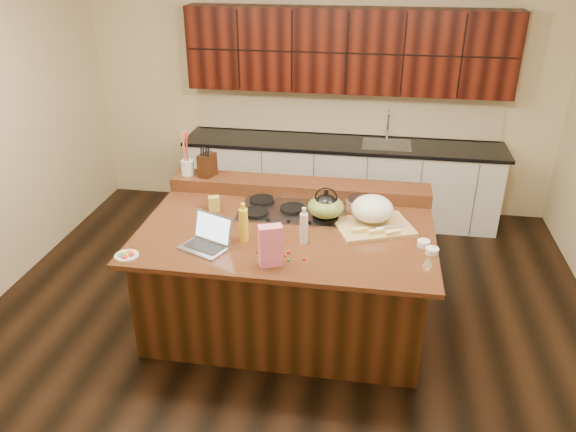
# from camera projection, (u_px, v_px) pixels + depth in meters

# --- Properties ---
(room) EXTENTS (5.52, 5.02, 2.72)m
(room) POSITION_uv_depth(u_px,v_px,m) (287.00, 179.00, 4.43)
(room) COLOR black
(room) RESTS_ON ground
(island) EXTENTS (2.40, 1.60, 0.92)m
(island) POSITION_uv_depth(u_px,v_px,m) (287.00, 274.00, 4.82)
(island) COLOR black
(island) RESTS_ON ground
(back_ledge) EXTENTS (2.40, 0.30, 0.12)m
(back_ledge) POSITION_uv_depth(u_px,v_px,m) (299.00, 187.00, 5.21)
(back_ledge) COLOR black
(back_ledge) RESTS_ON island
(cooktop) EXTENTS (0.92, 0.52, 0.05)m
(cooktop) POSITION_uv_depth(u_px,v_px,m) (293.00, 210.00, 4.88)
(cooktop) COLOR gray
(cooktop) RESTS_ON island
(back_counter) EXTENTS (3.70, 0.66, 2.40)m
(back_counter) POSITION_uv_depth(u_px,v_px,m) (344.00, 137.00, 6.52)
(back_counter) COLOR silver
(back_counter) RESTS_ON ground
(kettle) EXTENTS (0.28, 0.28, 0.20)m
(kettle) POSITION_uv_depth(u_px,v_px,m) (326.00, 206.00, 4.66)
(kettle) COLOR black
(kettle) RESTS_ON cooktop
(green_bowl) EXTENTS (0.39, 0.39, 0.17)m
(green_bowl) POSITION_uv_depth(u_px,v_px,m) (326.00, 207.00, 4.67)
(green_bowl) COLOR olive
(green_bowl) RESTS_ON cooktop
(laptop) EXTENTS (0.43, 0.39, 0.24)m
(laptop) POSITION_uv_depth(u_px,v_px,m) (208.00, 238.00, 4.31)
(laptop) COLOR #B7B7BC
(laptop) RESTS_ON island
(oil_bottle) EXTENTS (0.09, 0.09, 0.27)m
(oil_bottle) POSITION_uv_depth(u_px,v_px,m) (244.00, 225.00, 4.36)
(oil_bottle) COLOR yellow
(oil_bottle) RESTS_ON island
(vinegar_bottle) EXTENTS (0.07, 0.07, 0.25)m
(vinegar_bottle) POSITION_uv_depth(u_px,v_px,m) (304.00, 228.00, 4.33)
(vinegar_bottle) COLOR silver
(vinegar_bottle) RESTS_ON island
(wooden_tray) EXTENTS (0.72, 0.63, 0.24)m
(wooden_tray) POSITION_uv_depth(u_px,v_px,m) (373.00, 213.00, 4.62)
(wooden_tray) COLOR tan
(wooden_tray) RESTS_ON island
(ramekin_a) EXTENTS (0.12, 0.12, 0.04)m
(ramekin_a) POSITION_uv_depth(u_px,v_px,m) (424.00, 243.00, 4.33)
(ramekin_a) COLOR white
(ramekin_a) RESTS_ON island
(ramekin_b) EXTENTS (0.11, 0.11, 0.04)m
(ramekin_b) POSITION_uv_depth(u_px,v_px,m) (432.00, 251.00, 4.23)
(ramekin_b) COLOR white
(ramekin_b) RESTS_ON island
(ramekin_c) EXTENTS (0.13, 0.13, 0.04)m
(ramekin_c) POSITION_uv_depth(u_px,v_px,m) (360.00, 209.00, 4.88)
(ramekin_c) COLOR white
(ramekin_c) RESTS_ON island
(strainer_bowl) EXTENTS (0.27, 0.27, 0.09)m
(strainer_bowl) POSITION_uv_depth(u_px,v_px,m) (359.00, 205.00, 4.90)
(strainer_bowl) COLOR #996B3F
(strainer_bowl) RESTS_ON island
(kitchen_timer) EXTENTS (0.11, 0.11, 0.07)m
(kitchen_timer) POSITION_uv_depth(u_px,v_px,m) (428.00, 261.00, 4.07)
(kitchen_timer) COLOR silver
(kitchen_timer) RESTS_ON island
(pink_bag) EXTENTS (0.19, 0.15, 0.31)m
(pink_bag) POSITION_uv_depth(u_px,v_px,m) (271.00, 246.00, 4.03)
(pink_bag) COLOR pink
(pink_bag) RESTS_ON island
(candy_plate) EXTENTS (0.20, 0.20, 0.01)m
(candy_plate) POSITION_uv_depth(u_px,v_px,m) (127.00, 256.00, 4.20)
(candy_plate) COLOR white
(candy_plate) RESTS_ON island
(package_box) EXTENTS (0.11, 0.09, 0.13)m
(package_box) POSITION_uv_depth(u_px,v_px,m) (214.00, 204.00, 4.88)
(package_box) COLOR gold
(package_box) RESTS_ON island
(utensil_crock) EXTENTS (0.12, 0.12, 0.14)m
(utensil_crock) POSITION_uv_depth(u_px,v_px,m) (188.00, 168.00, 5.31)
(utensil_crock) COLOR white
(utensil_crock) RESTS_ON back_ledge
(knife_block) EXTENTS (0.16, 0.20, 0.22)m
(knife_block) POSITION_uv_depth(u_px,v_px,m) (207.00, 165.00, 5.26)
(knife_block) COLOR black
(knife_block) RESTS_ON back_ledge
(gumdrop_0) EXTENTS (0.02, 0.02, 0.02)m
(gumdrop_0) POSITION_uv_depth(u_px,v_px,m) (263.00, 264.00, 4.08)
(gumdrop_0) COLOR red
(gumdrop_0) RESTS_ON island
(gumdrop_1) EXTENTS (0.02, 0.02, 0.02)m
(gumdrop_1) POSITION_uv_depth(u_px,v_px,m) (270.00, 262.00, 4.11)
(gumdrop_1) COLOR #198C26
(gumdrop_1) RESTS_ON island
(gumdrop_2) EXTENTS (0.02, 0.02, 0.02)m
(gumdrop_2) POSITION_uv_depth(u_px,v_px,m) (304.00, 259.00, 4.14)
(gumdrop_2) COLOR red
(gumdrop_2) RESTS_ON island
(gumdrop_3) EXTENTS (0.02, 0.02, 0.02)m
(gumdrop_3) POSITION_uv_depth(u_px,v_px,m) (283.00, 260.00, 4.13)
(gumdrop_3) COLOR #198C26
(gumdrop_3) RESTS_ON island
(gumdrop_4) EXTENTS (0.02, 0.02, 0.02)m
(gumdrop_4) POSITION_uv_depth(u_px,v_px,m) (257.00, 252.00, 4.24)
(gumdrop_4) COLOR red
(gumdrop_4) RESTS_ON island
(gumdrop_5) EXTENTS (0.02, 0.02, 0.02)m
(gumdrop_5) POSITION_uv_depth(u_px,v_px,m) (261.00, 264.00, 4.08)
(gumdrop_5) COLOR #198C26
(gumdrop_5) RESTS_ON island
(gumdrop_6) EXTENTS (0.02, 0.02, 0.02)m
(gumdrop_6) POSITION_uv_depth(u_px,v_px,m) (289.00, 252.00, 4.23)
(gumdrop_6) COLOR red
(gumdrop_6) RESTS_ON island
(gumdrop_7) EXTENTS (0.02, 0.02, 0.02)m
(gumdrop_7) POSITION_uv_depth(u_px,v_px,m) (288.00, 260.00, 4.14)
(gumdrop_7) COLOR #198C26
(gumdrop_7) RESTS_ON island
(gumdrop_8) EXTENTS (0.02, 0.02, 0.02)m
(gumdrop_8) POSITION_uv_depth(u_px,v_px,m) (285.00, 255.00, 4.19)
(gumdrop_8) COLOR red
(gumdrop_8) RESTS_ON island
(gumdrop_9) EXTENTS (0.02, 0.02, 0.02)m
(gumdrop_9) POSITION_uv_depth(u_px,v_px,m) (261.00, 252.00, 4.23)
(gumdrop_9) COLOR #198C26
(gumdrop_9) RESTS_ON island
(gumdrop_10) EXTENTS (0.02, 0.02, 0.02)m
(gumdrop_10) POSITION_uv_depth(u_px,v_px,m) (262.00, 257.00, 4.17)
(gumdrop_10) COLOR red
(gumdrop_10) RESTS_ON island
(gumdrop_11) EXTENTS (0.02, 0.02, 0.02)m
(gumdrop_11) POSITION_uv_depth(u_px,v_px,m) (274.00, 255.00, 4.20)
(gumdrop_11) COLOR #198C26
(gumdrop_11) RESTS_ON island
(gumdrop_12) EXTENTS (0.02, 0.02, 0.02)m
(gumdrop_12) POSITION_uv_depth(u_px,v_px,m) (261.00, 260.00, 4.14)
(gumdrop_12) COLOR red
(gumdrop_12) RESTS_ON island
(gumdrop_13) EXTENTS (0.02, 0.02, 0.02)m
(gumdrop_13) POSITION_uv_depth(u_px,v_px,m) (277.00, 262.00, 4.11)
(gumdrop_13) COLOR #198C26
(gumdrop_13) RESTS_ON island
(gumdrop_14) EXTENTS (0.02, 0.02, 0.02)m
(gumdrop_14) POSITION_uv_depth(u_px,v_px,m) (262.00, 250.00, 4.26)
(gumdrop_14) COLOR red
(gumdrop_14) RESTS_ON island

